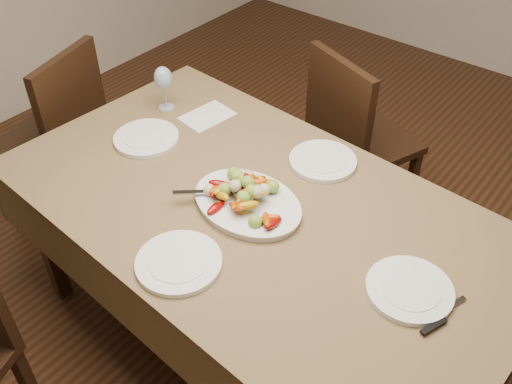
{
  "coord_description": "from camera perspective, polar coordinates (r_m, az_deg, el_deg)",
  "views": [
    {
      "loc": [
        0.75,
        -1.07,
        2.07
      ],
      "look_at": [
        -0.17,
        0.07,
        0.82
      ],
      "focal_mm": 40.0,
      "sensor_mm": 36.0,
      "label": 1
    }
  ],
  "objects": [
    {
      "name": "dining_table",
      "position": [
        2.23,
        0.0,
        -8.64
      ],
      "size": [
        1.9,
        1.15,
        0.76
      ],
      "primitive_type": "cube",
      "rotation": [
        0.0,
        0.0,
        -0.06
      ],
      "color": "brown",
      "rests_on": "ground"
    },
    {
      "name": "chair_left",
      "position": [
        2.94,
        -19.95,
        5.02
      ],
      "size": [
        0.52,
        0.52,
        0.95
      ],
      "primitive_type": null,
      "rotation": [
        0.0,
        0.0,
        -1.28
      ],
      "color": "black",
      "rests_on": "ground"
    },
    {
      "name": "serving_platter",
      "position": [
        1.95,
        -0.85,
        -1.27
      ],
      "size": [
        0.41,
        0.32,
        0.02
      ],
      "primitive_type": "ellipsoid",
      "rotation": [
        0.0,
        0.0,
        -0.06
      ],
      "color": "white",
      "rests_on": "dining_table"
    },
    {
      "name": "wine_glass",
      "position": [
        2.44,
        -9.18,
        10.34
      ],
      "size": [
        0.08,
        0.08,
        0.2
      ],
      "primitive_type": null,
      "color": "#8C99A5",
      "rests_on": "dining_table"
    },
    {
      "name": "serving_spoon",
      "position": [
        1.94,
        -3.02,
        -0.13
      ],
      "size": [
        0.25,
        0.23,
        0.03
      ],
      "primitive_type": null,
      "rotation": [
        0.0,
        0.0,
        -0.72
      ],
      "color": "#9EA0A8",
      "rests_on": "serving_platter"
    },
    {
      "name": "plate_near",
      "position": [
        1.78,
        -7.72,
        -7.02
      ],
      "size": [
        0.27,
        0.27,
        0.02
      ],
      "primitive_type": "cylinder",
      "color": "white",
      "rests_on": "dining_table"
    },
    {
      "name": "floor",
      "position": [
        2.44,
        2.13,
        -17.27
      ],
      "size": [
        6.0,
        6.0,
        0.0
      ],
      "primitive_type": "plane",
      "color": "#361E10",
      "rests_on": "ground"
    },
    {
      "name": "plate_right",
      "position": [
        1.75,
        15.1,
        -9.42
      ],
      "size": [
        0.26,
        0.26,
        0.02
      ],
      "primitive_type": "cylinder",
      "color": "white",
      "rests_on": "dining_table"
    },
    {
      "name": "plate_left",
      "position": [
        2.3,
        -10.91,
        5.29
      ],
      "size": [
        0.26,
        0.26,
        0.02
      ],
      "primitive_type": "cylinder",
      "color": "white",
      "rests_on": "dining_table"
    },
    {
      "name": "roasted_vegetables",
      "position": [
        1.91,
        -0.86,
        0.01
      ],
      "size": [
        0.34,
        0.24,
        0.09
      ],
      "primitive_type": null,
      "rotation": [
        0.0,
        0.0,
        -0.06
      ],
      "color": "#7F0705",
      "rests_on": "serving_platter"
    },
    {
      "name": "chair_far",
      "position": [
        2.8,
        10.86,
        5.07
      ],
      "size": [
        0.54,
        0.54,
        0.95
      ],
      "primitive_type": null,
      "rotation": [
        0.0,
        0.0,
        2.79
      ],
      "color": "black",
      "rests_on": "ground"
    },
    {
      "name": "menu_card",
      "position": [
        2.41,
        -4.89,
        7.58
      ],
      "size": [
        0.18,
        0.23,
        0.0
      ],
      "primitive_type": "cube",
      "rotation": [
        0.0,
        0.0,
        -0.14
      ],
      "color": "silver",
      "rests_on": "dining_table"
    },
    {
      "name": "plate_far",
      "position": [
        2.15,
        6.69,
        3.09
      ],
      "size": [
        0.25,
        0.25,
        0.02
      ],
      "primitive_type": "cylinder",
      "color": "white",
      "rests_on": "dining_table"
    },
    {
      "name": "table_knife",
      "position": [
        1.71,
        18.05,
        -11.83
      ],
      "size": [
        0.08,
        0.19,
        0.01
      ],
      "primitive_type": null,
      "rotation": [
        0.0,
        0.0,
        -0.34
      ],
      "color": "#9EA0A8",
      "rests_on": "dining_table"
    }
  ]
}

